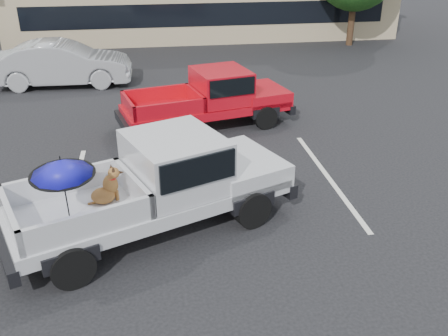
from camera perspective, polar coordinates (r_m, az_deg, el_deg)
The scene contains 6 objects.
ground at distance 9.93m, azimuth -0.84°, elevation -7.49°, with size 90.00×90.00×0.00m, color black.
stripe_left at distance 11.73m, azimuth -16.93°, elevation -3.04°, with size 0.12×5.00×0.01m, color silver.
stripe_right at distance 12.29m, azimuth 11.83°, elevation -1.05°, with size 0.12×5.00×0.01m, color silver.
silver_pickup at distance 9.75m, azimuth -6.75°, elevation -1.20°, with size 6.01×3.97×2.06m.
red_pickup at distance 14.95m, azimuth -0.87°, elevation 8.27°, with size 5.39×2.91×1.69m.
silver_sedan at distance 19.94m, azimuth -17.94°, elevation 11.29°, with size 1.74×4.99×1.64m, color #A7A9AE.
Camera 1 is at (-1.11, -8.20, 5.49)m, focal length 40.00 mm.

